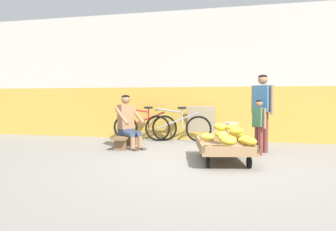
% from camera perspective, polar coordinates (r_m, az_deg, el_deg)
% --- Properties ---
extents(ground_plane, '(80.00, 80.00, 0.00)m').
position_cam_1_polar(ground_plane, '(5.04, 6.22, -9.15)').
color(ground_plane, gray).
extents(back_wall, '(16.00, 0.30, 3.30)m').
position_cam_1_polar(back_wall, '(8.21, 9.15, 7.14)').
color(back_wall, gold).
rests_on(back_wall, ground).
extents(banana_cart, '(1.12, 1.58, 0.36)m').
position_cam_1_polar(banana_cart, '(5.45, 9.94, -5.67)').
color(banana_cart, '#99754C').
rests_on(banana_cart, ground).
extents(banana_pile, '(0.93, 1.24, 0.27)m').
position_cam_1_polar(banana_pile, '(5.36, 10.85, -3.41)').
color(banana_pile, yellow).
rests_on(banana_pile, banana_cart).
extents(low_bench, '(0.36, 1.11, 0.27)m').
position_cam_1_polar(low_bench, '(6.94, -7.56, -4.09)').
color(low_bench, brown).
rests_on(low_bench, ground).
extents(vendor_seated, '(0.74, 0.69, 1.14)m').
position_cam_1_polar(vendor_seated, '(6.83, -7.19, -1.10)').
color(vendor_seated, '#9E704C').
rests_on(vendor_seated, ground).
extents(plastic_crate, '(0.36, 0.28, 0.30)m').
position_cam_1_polar(plastic_crate, '(6.43, 11.17, -5.15)').
color(plastic_crate, '#19847F').
rests_on(plastic_crate, ground).
extents(weighing_scale, '(0.30, 0.30, 0.29)m').
position_cam_1_polar(weighing_scale, '(6.39, 11.20, -2.46)').
color(weighing_scale, '#28282D').
rests_on(weighing_scale, plastic_crate).
extents(bicycle_near_left, '(1.66, 0.48, 0.86)m').
position_cam_1_polar(bicycle_near_left, '(8.07, -4.22, -1.97)').
color(bicycle_near_left, black).
rests_on(bicycle_near_left, ground).
extents(bicycle_far_left, '(1.66, 0.48, 0.86)m').
position_cam_1_polar(bicycle_far_left, '(7.84, 1.76, -2.11)').
color(bicycle_far_left, black).
rests_on(bicycle_far_left, ground).
extents(sign_board, '(0.70, 0.24, 0.88)m').
position_cam_1_polar(sign_board, '(8.07, 6.03, -1.37)').
color(sign_board, '#C6B289').
rests_on(sign_board, ground).
extents(customer_adult, '(0.42, 0.35, 1.53)m').
position_cam_1_polar(customer_adult, '(6.52, 16.60, 1.97)').
color(customer_adult, brown).
rests_on(customer_adult, ground).
extents(customer_child, '(0.25, 0.25, 1.04)m').
position_cam_1_polar(customer_child, '(6.18, 16.00, -0.94)').
color(customer_child, brown).
rests_on(customer_child, ground).
extents(shopping_bag, '(0.18, 0.12, 0.24)m').
position_cam_1_polar(shopping_bag, '(6.02, 10.76, -6.00)').
color(shopping_bag, silver).
rests_on(shopping_bag, ground).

